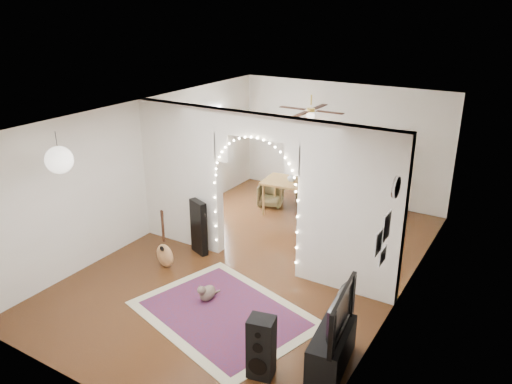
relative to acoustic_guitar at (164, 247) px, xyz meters
The scene contains 25 objects.
floor 1.69m from the acoustic_guitar, 37.36° to the left, with size 7.50×7.50×0.00m, color black.
ceiling 2.83m from the acoustic_guitar, 37.36° to the left, with size 5.00×7.50×0.02m, color white.
wall_back 5.01m from the acoustic_guitar, 74.63° to the left, with size 5.00×0.02×2.70m, color silver.
wall_front 3.19m from the acoustic_guitar, 64.66° to the right, with size 5.00×0.02×2.70m, color silver.
wall_left 1.82m from the acoustic_guitar, 140.21° to the left, with size 0.02×7.50×2.70m, color silver.
wall_right 4.05m from the acoustic_guitar, 14.67° to the left, with size 0.02×7.50×2.70m, color silver.
divider_wall 1.94m from the acoustic_guitar, 37.36° to the left, with size 5.00×0.20×2.70m.
fairy_lights 1.94m from the acoustic_guitar, 33.57° to the left, with size 1.64×0.04×1.60m, color #FFEABF, non-canonical shape.
window 3.22m from the acoustic_guitar, 112.63° to the left, with size 0.04×1.20×1.40m, color white.
wall_clock 4.17m from the acoustic_guitar, ahead, with size 0.31×0.31×0.03m, color white.
picture_frames 3.94m from the acoustic_guitar, ahead, with size 0.02×0.50×0.70m, color white, non-canonical shape.
paper_lantern 2.40m from the acoustic_guitar, 112.99° to the right, with size 0.40×0.40×0.40m, color white.
ceiling_fan 3.83m from the acoustic_guitar, 66.47° to the left, with size 1.10×1.10×0.30m, color gold, non-canonical shape.
area_rug 1.85m from the acoustic_guitar, 20.89° to the right, with size 2.54×1.90×0.02m, color maroon.
guitar_case 0.78m from the acoustic_guitar, 75.77° to the left, with size 0.39×0.13×1.03m, color black.
acoustic_guitar is the anchor object (origin of this frame).
tabby_cat 1.36m from the acoustic_guitar, 20.44° to the right, with size 0.24×0.49×0.32m.
floor_speaker 3.18m from the acoustic_guitar, 27.42° to the right, with size 0.37×0.34×0.82m.
media_console 3.61m from the acoustic_guitar, 13.76° to the right, with size 0.40×1.00×0.50m, color black.
tv 3.63m from the acoustic_guitar, 13.76° to the right, with size 1.07×0.14×0.62m, color black.
bookcase 4.83m from the acoustic_guitar, 68.96° to the left, with size 1.57×0.40×1.61m, color beige.
dining_table 3.36m from the acoustic_guitar, 76.19° to the left, with size 1.28×0.93×0.76m.
flower_vase 3.38m from the acoustic_guitar, 76.19° to the left, with size 0.18×0.18×0.19m, color silver.
dining_chair_left 3.45m from the acoustic_guitar, 87.10° to the left, with size 0.54×0.56×0.51m, color brown.
dining_chair_right 4.14m from the acoustic_guitar, 77.57° to the left, with size 0.48×0.49×0.45m, color brown.
Camera 1 is at (4.07, -6.80, 4.38)m, focal length 35.00 mm.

